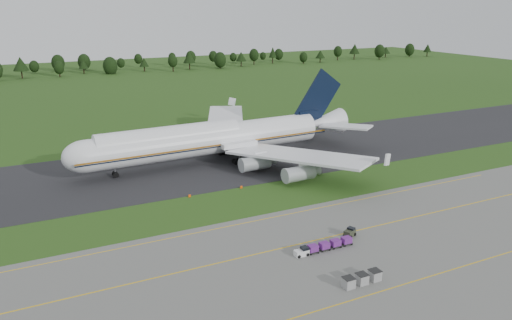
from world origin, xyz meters
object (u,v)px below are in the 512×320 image
baggage_train (323,246)px  utility_cart (350,233)px  uld_row (362,279)px  aircraft (214,138)px  edge_markers (241,187)px

baggage_train → utility_cart: bearing=18.2°
utility_cart → uld_row: uld_row is taller
uld_row → aircraft: bearing=87.7°
utility_cart → aircraft: bearing=95.8°
uld_row → baggage_train: bearing=86.6°
baggage_train → edge_markers: (-0.01, 33.04, -0.50)m
baggage_train → uld_row: uld_row is taller
utility_cart → edge_markers: 31.51m
aircraft → uld_row: aircraft is taller
utility_cart → uld_row: size_ratio=0.40×
aircraft → utility_cart: 52.62m
aircraft → uld_row: 66.05m
edge_markers → aircraft: bearing=84.7°
aircraft → utility_cart: aircraft is taller
edge_markers → utility_cart: bearing=-76.7°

